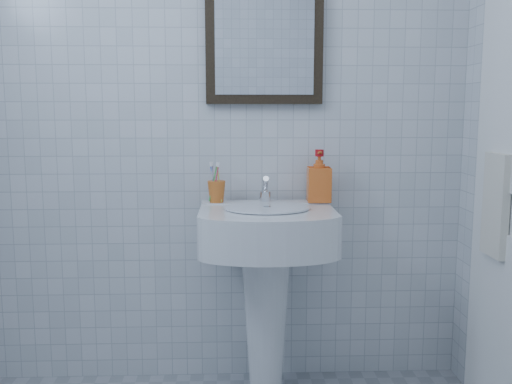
{
  "coord_description": "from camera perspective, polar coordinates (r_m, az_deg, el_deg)",
  "views": [
    {
      "loc": [
        0.08,
        -1.3,
        1.22
      ],
      "look_at": [
        0.17,
        0.86,
        0.9
      ],
      "focal_mm": 40.0,
      "sensor_mm": 36.0,
      "label": 1
    }
  ],
  "objects": [
    {
      "name": "wall_mirror",
      "position": [
        2.51,
        0.84,
        15.88
      ],
      "size": [
        0.5,
        0.04,
        0.62
      ],
      "color": "black",
      "rests_on": "wall_back"
    },
    {
      "name": "toothbrush_cup",
      "position": [
        2.43,
        -3.97,
        0.04
      ],
      "size": [
        0.09,
        0.09,
        0.09
      ],
      "primitive_type": null,
      "rotation": [
        0.0,
        0.0,
        0.17
      ],
      "color": "#D06522",
      "rests_on": "washbasin"
    },
    {
      "name": "washbasin",
      "position": [
        2.38,
        1.04,
        -7.78
      ],
      "size": [
        0.54,
        0.4,
        0.83
      ],
      "color": "white",
      "rests_on": "ground"
    },
    {
      "name": "hand_towel",
      "position": [
        2.26,
        22.85,
        -1.22
      ],
      "size": [
        0.03,
        0.16,
        0.38
      ],
      "primitive_type": "cube",
      "color": "beige",
      "rests_on": "towel_ring"
    },
    {
      "name": "wall_back",
      "position": [
        2.5,
        -4.17,
        8.99
      ],
      "size": [
        2.2,
        0.02,
        2.5
      ],
      "primitive_type": "cube",
      "color": "silver",
      "rests_on": "ground"
    },
    {
      "name": "towel_ring",
      "position": [
        2.25,
        23.56,
        3.31
      ],
      "size": [
        0.01,
        0.18,
        0.18
      ],
      "primitive_type": "torus",
      "rotation": [
        0.0,
        1.57,
        0.0
      ],
      "color": "silver",
      "rests_on": "wall_right"
    },
    {
      "name": "faucet",
      "position": [
        2.41,
        0.93,
        0.04
      ],
      "size": [
        0.05,
        0.1,
        0.12
      ],
      "color": "silver",
      "rests_on": "washbasin"
    },
    {
      "name": "soap_dispenser",
      "position": [
        2.45,
        6.32,
        1.59
      ],
      "size": [
        0.1,
        0.1,
        0.22
      ],
      "primitive_type": "imported",
      "rotation": [
        0.0,
        0.0,
        -0.04
      ],
      "color": "#E64C16",
      "rests_on": "washbasin"
    }
  ]
}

